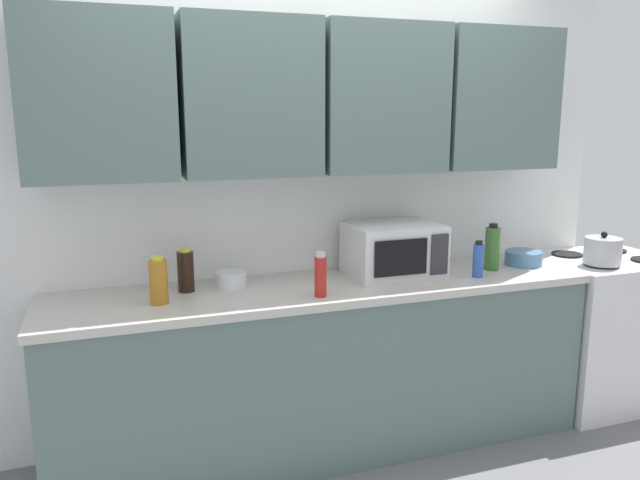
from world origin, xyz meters
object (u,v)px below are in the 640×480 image
at_px(bottle_green_oil, 492,248).
at_px(bottle_red_sauce, 321,275).
at_px(bowl_mixing_large, 523,258).
at_px(bottle_amber_vinegar, 158,281).
at_px(bowl_ceramic_small, 231,279).
at_px(bottle_blue_cleaner, 478,260).
at_px(bottle_soy_dark, 186,271).
at_px(kettle, 603,251).
at_px(stove_range, 599,329).
at_px(microwave, 394,249).

xyz_separation_m(bottle_green_oil, bottle_red_sauce, (-1.06, -0.17, -0.02)).
xyz_separation_m(bottle_green_oil, bowl_mixing_large, (0.24, 0.04, -0.08)).
xyz_separation_m(bottle_amber_vinegar, bowl_ceramic_small, (0.37, 0.17, -0.07)).
bearing_deg(bottle_green_oil, bottle_blue_cleaner, -145.63).
bearing_deg(bowl_ceramic_small, bottle_soy_dark, -176.22).
distance_m(kettle, bowl_mixing_large, 0.44).
bearing_deg(bottle_amber_vinegar, bowl_mixing_large, 1.89).
distance_m(bottle_amber_vinegar, bowl_mixing_large, 2.04).
height_order(kettle, bottle_amber_vinegar, bottle_amber_vinegar).
bearing_deg(kettle, bottle_blue_cleaner, 178.30).
bearing_deg(bottle_green_oil, bottle_red_sauce, -171.04).
distance_m(bottle_green_oil, bottle_blue_cleaner, 0.20).
xyz_separation_m(bottle_green_oil, bottle_blue_cleaner, (-0.16, -0.11, -0.03)).
relative_size(bottle_amber_vinegar, bowl_ceramic_small, 1.42).
distance_m(stove_range, bottle_red_sauce, 1.96).
xyz_separation_m(kettle, bottle_soy_dark, (-2.30, 0.26, 0.01)).
bearing_deg(kettle, bottle_red_sauce, -178.86).
height_order(stove_range, bottle_red_sauce, bottle_red_sauce).
bearing_deg(bottle_red_sauce, bowl_ceramic_small, 139.83).
xyz_separation_m(bottle_amber_vinegar, bowl_mixing_large, (2.03, 0.07, -0.06)).
bearing_deg(bowl_mixing_large, bottle_blue_cleaner, -160.07).
height_order(bottle_red_sauce, bowl_ceramic_small, bottle_red_sauce).
relative_size(bottle_green_oil, bottle_red_sauce, 1.20).
distance_m(bottle_blue_cleaner, bowl_ceramic_small, 1.30).
relative_size(stove_range, bottle_blue_cleaner, 4.65).
height_order(kettle, bottle_green_oil, bottle_green_oil).
height_order(stove_range, bowl_ceramic_small, bowl_ceramic_small).
height_order(microwave, bottle_amber_vinegar, microwave).
relative_size(microwave, bottle_blue_cleaner, 2.45).
bearing_deg(bottle_soy_dark, kettle, -6.48).
distance_m(microwave, bottle_soy_dark, 1.09).
relative_size(stove_range, bottle_green_oil, 3.52).
height_order(microwave, bowl_mixing_large, microwave).
bearing_deg(bottle_amber_vinegar, bottle_soy_dark, 48.31).
distance_m(bottle_green_oil, bowl_ceramic_small, 1.44).
height_order(bottle_soy_dark, bowl_mixing_large, bottle_soy_dark).
distance_m(kettle, microwave, 1.23).
bearing_deg(kettle, bottle_green_oil, 168.29).
relative_size(bottle_green_oil, bottle_blue_cleaner, 1.32).
distance_m(bottle_soy_dark, bowl_ceramic_small, 0.23).
relative_size(kettle, microwave, 0.42).
relative_size(kettle, bowl_ceramic_small, 1.29).
distance_m(bottle_soy_dark, bottle_red_sauce, 0.66).
xyz_separation_m(bottle_green_oil, bowl_ceramic_small, (-1.43, 0.14, -0.08)).
bearing_deg(stove_range, bowl_ceramic_small, 176.53).
xyz_separation_m(kettle, bowl_ceramic_small, (-2.07, 0.28, -0.05)).
xyz_separation_m(stove_range, bottle_blue_cleaner, (-0.97, -0.12, 0.54)).
height_order(microwave, bottle_red_sauce, microwave).
relative_size(bottle_amber_vinegar, bottle_soy_dark, 1.04).
bearing_deg(bottle_blue_cleaner, bowl_mixing_large, 19.93).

